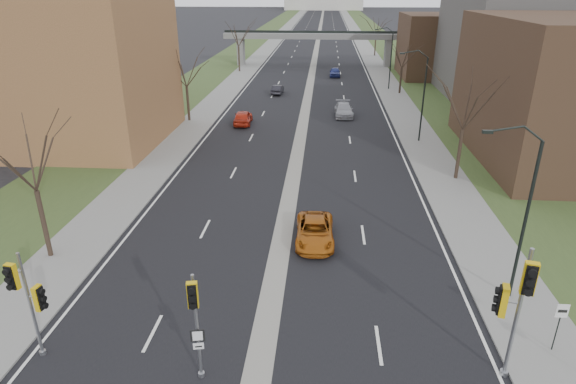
# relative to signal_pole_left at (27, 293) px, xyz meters

# --- Properties ---
(ground) EXTENTS (700.00, 700.00, 0.00)m
(ground) POSITION_rel_signal_pole_left_xyz_m (9.02, -0.16, -3.22)
(ground) COLOR black
(ground) RESTS_ON ground
(road_surface) EXTENTS (20.00, 600.00, 0.01)m
(road_surface) POSITION_rel_signal_pole_left_xyz_m (9.02, 149.84, -3.22)
(road_surface) COLOR black
(road_surface) RESTS_ON ground
(median_strip) EXTENTS (1.20, 600.00, 0.02)m
(median_strip) POSITION_rel_signal_pole_left_xyz_m (9.02, 149.84, -3.22)
(median_strip) COLOR gray
(median_strip) RESTS_ON ground
(sidewalk_right) EXTENTS (4.00, 600.00, 0.12)m
(sidewalk_right) POSITION_rel_signal_pole_left_xyz_m (21.02, 149.84, -3.16)
(sidewalk_right) COLOR gray
(sidewalk_right) RESTS_ON ground
(sidewalk_left) EXTENTS (4.00, 600.00, 0.12)m
(sidewalk_left) POSITION_rel_signal_pole_left_xyz_m (-2.98, 149.84, -3.16)
(sidewalk_left) COLOR gray
(sidewalk_left) RESTS_ON ground
(grass_verge_right) EXTENTS (8.00, 600.00, 0.10)m
(grass_verge_right) POSITION_rel_signal_pole_left_xyz_m (27.02, 149.84, -3.17)
(grass_verge_right) COLOR #2D3D1C
(grass_verge_right) RESTS_ON ground
(grass_verge_left) EXTENTS (8.00, 600.00, 0.10)m
(grass_verge_left) POSITION_rel_signal_pole_left_xyz_m (-8.98, 149.84, -3.17)
(grass_verge_left) COLOR #2D3D1C
(grass_verge_left) RESTS_ON ground
(apartment_building) EXTENTS (25.00, 16.00, 22.00)m
(apartment_building) POSITION_rel_signal_pole_left_xyz_m (-16.98, 29.84, 7.78)
(apartment_building) COLOR #98623C
(apartment_building) RESTS_ON ground
(commercial_block_mid) EXTENTS (18.00, 22.00, 15.00)m
(commercial_block_mid) POSITION_rel_signal_pole_left_xyz_m (37.02, 51.84, 4.28)
(commercial_block_mid) COLOR #4F4C48
(commercial_block_mid) RESTS_ON ground
(commercial_block_far) EXTENTS (14.00, 14.00, 10.00)m
(commercial_block_far) POSITION_rel_signal_pole_left_xyz_m (31.02, 69.84, 1.78)
(commercial_block_far) COLOR #442F20
(commercial_block_far) RESTS_ON ground
(pedestrian_bridge) EXTENTS (34.00, 3.00, 6.45)m
(pedestrian_bridge) POSITION_rel_signal_pole_left_xyz_m (9.02, 79.84, 1.62)
(pedestrian_bridge) COLOR slate
(pedestrian_bridge) RESTS_ON ground
(streetlight_near) EXTENTS (2.61, 0.20, 8.70)m
(streetlight_near) POSITION_rel_signal_pole_left_xyz_m (20.01, 5.84, 3.73)
(streetlight_near) COLOR black
(streetlight_near) RESTS_ON sidewalk_right
(streetlight_mid) EXTENTS (2.61, 0.20, 8.70)m
(streetlight_mid) POSITION_rel_signal_pole_left_xyz_m (20.01, 31.84, 3.73)
(streetlight_mid) COLOR black
(streetlight_mid) RESTS_ON sidewalk_right
(streetlight_far) EXTENTS (2.61, 0.20, 8.70)m
(streetlight_far) POSITION_rel_signal_pole_left_xyz_m (20.01, 57.84, 3.73)
(streetlight_far) COLOR black
(streetlight_far) RESTS_ON sidewalk_right
(tree_left_a) EXTENTS (7.20, 7.20, 9.40)m
(tree_left_a) POSITION_rel_signal_pole_left_xyz_m (-3.98, 7.84, 3.41)
(tree_left_a) COLOR #382B21
(tree_left_a) RESTS_ON sidewalk_left
(tree_left_b) EXTENTS (6.75, 6.75, 8.81)m
(tree_left_b) POSITION_rel_signal_pole_left_xyz_m (-3.98, 37.84, 3.00)
(tree_left_b) COLOR #382B21
(tree_left_b) RESTS_ON sidewalk_left
(tree_left_c) EXTENTS (7.65, 7.65, 9.99)m
(tree_left_c) POSITION_rel_signal_pole_left_xyz_m (-3.98, 71.84, 3.82)
(tree_left_c) COLOR #382B21
(tree_left_c) RESTS_ON sidewalk_left
(tree_right_a) EXTENTS (7.20, 7.20, 9.40)m
(tree_right_a) POSITION_rel_signal_pole_left_xyz_m (22.02, 21.84, 3.41)
(tree_right_a) COLOR #382B21
(tree_right_a) RESTS_ON sidewalk_right
(tree_right_b) EXTENTS (6.30, 6.30, 8.22)m
(tree_right_b) POSITION_rel_signal_pole_left_xyz_m (22.02, 54.84, 2.60)
(tree_right_b) COLOR #382B21
(tree_right_b) RESTS_ON sidewalk_right
(tree_right_c) EXTENTS (7.65, 7.65, 9.99)m
(tree_right_c) POSITION_rel_signal_pole_left_xyz_m (22.02, 94.84, 3.82)
(tree_right_c) COLOR #382B21
(tree_right_c) RESTS_ON sidewalk_right
(signal_pole_left) EXTENTS (0.99, 0.84, 4.92)m
(signal_pole_left) POSITION_rel_signal_pole_left_xyz_m (0.00, 0.00, 0.00)
(signal_pole_left) COLOR gray
(signal_pole_left) RESTS_ON ground
(signal_pole_median) EXTENTS (0.58, 0.79, 4.75)m
(signal_pole_median) POSITION_rel_signal_pole_left_xyz_m (6.86, -0.76, 0.09)
(signal_pole_median) COLOR gray
(signal_pole_median) RESTS_ON ground
(signal_pole_right) EXTENTS (0.97, 1.23, 5.79)m
(signal_pole_right) POSITION_rel_signal_pole_left_xyz_m (18.56, 0.32, 0.57)
(signal_pole_right) COLOR gray
(signal_pole_right) RESTS_ON ground
(speed_limit_sign) EXTENTS (0.50, 0.05, 2.32)m
(speed_limit_sign) POSITION_rel_signal_pole_left_xyz_m (21.28, 2.00, -1.51)
(speed_limit_sign) COLOR black
(speed_limit_sign) RESTS_ON sidewalk_right
(car_left_near) EXTENTS (2.06, 4.68, 1.57)m
(car_left_near) POSITION_rel_signal_pole_left_xyz_m (2.37, 36.99, -2.44)
(car_left_near) COLOR #B52814
(car_left_near) RESTS_ON ground
(car_left_far) EXTENTS (1.57, 3.90, 1.26)m
(car_left_far) POSITION_rel_signal_pole_left_xyz_m (4.66, 53.41, -2.59)
(car_left_far) COLOR black
(car_left_far) RESTS_ON ground
(car_right_near) EXTENTS (2.37, 4.92, 1.35)m
(car_right_near) POSITION_rel_signal_pole_left_xyz_m (11.02, 10.81, -2.55)
(car_right_near) COLOR #A55411
(car_right_near) RESTS_ON ground
(car_right_mid) EXTENTS (2.18, 5.14, 1.48)m
(car_right_mid) POSITION_rel_signal_pole_left_xyz_m (13.68, 41.56, -2.48)
(car_right_mid) COLOR #98999F
(car_right_mid) RESTS_ON ground
(car_right_far) EXTENTS (1.81, 4.36, 1.47)m
(car_right_far) POSITION_rel_signal_pole_left_xyz_m (12.99, 68.44, -2.49)
(car_right_far) COLOR navy
(car_right_far) RESTS_ON ground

